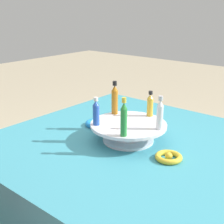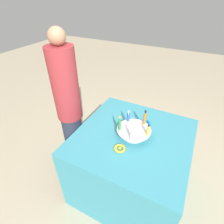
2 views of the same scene
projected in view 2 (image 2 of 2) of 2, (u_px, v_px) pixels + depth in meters
name	position (u px, v px, depth m)	size (l,w,h in m)	color
ground_plane	(129.00, 184.00, 2.06)	(12.00, 12.00, 0.00)	tan
party_table	(131.00, 163.00, 1.83)	(1.03, 1.03, 0.77)	teal
display_stand	(134.00, 132.00, 1.58)	(0.31, 0.31, 0.08)	silver
bottle_amber	(145.00, 118.00, 1.59)	(0.03, 0.03, 0.15)	#AD6B19
bottle_blue	(128.00, 116.00, 1.63)	(0.03, 0.03, 0.11)	#234CAD
bottle_green	(120.00, 124.00, 1.52)	(0.02, 0.02, 0.14)	#288438
bottle_clear	(132.00, 134.00, 1.43)	(0.03, 0.03, 0.13)	silver
bottle_gold	(148.00, 130.00, 1.48)	(0.03, 0.03, 0.11)	gold
ribbon_bow_gold	(120.00, 148.00, 1.46)	(0.10, 0.10, 0.03)	gold
ribbon_bow_blue	(145.00, 123.00, 1.74)	(0.11, 0.11, 0.03)	blue
person_figure	(69.00, 106.00, 1.93)	(0.28, 0.28, 1.63)	#282D42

